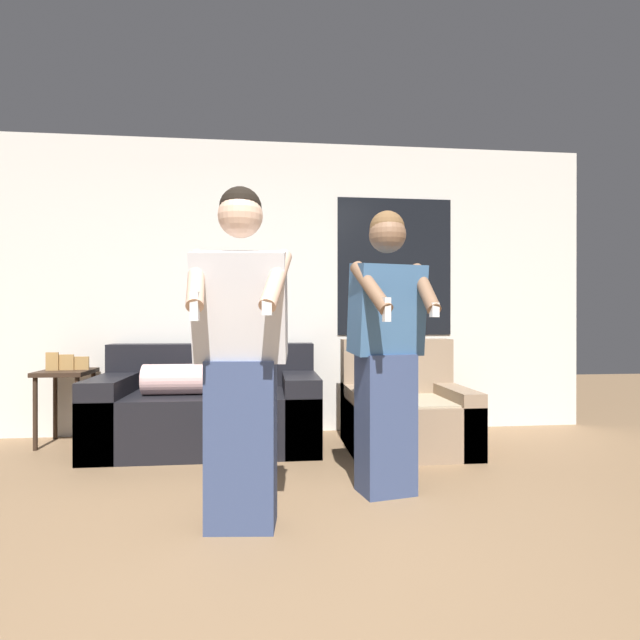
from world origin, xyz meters
TOP-DOWN VIEW (x-y plane):
  - ground_plane at (0.00, 0.00)m, footprint 14.00×14.00m
  - wall_back at (0.02, 2.85)m, footprint 5.91×0.07m
  - couch at (-0.58, 2.34)m, footprint 1.78×0.93m
  - armchair at (1.01, 2.13)m, footprint 0.95×0.87m
  - side_table at (-1.79, 2.56)m, footprint 0.40×0.46m
  - person_left at (-0.24, 0.70)m, footprint 0.52×0.53m
  - person_right at (0.61, 1.11)m, footprint 0.49×0.54m

SIDE VIEW (x-z plane):
  - ground_plane at x=0.00m, z-range 0.00..0.00m
  - armchair at x=1.01m, z-range -0.15..0.72m
  - couch at x=-0.58m, z-range -0.11..0.73m
  - side_table at x=-1.79m, z-range 0.13..0.91m
  - person_left at x=-0.24m, z-range 0.01..1.72m
  - person_right at x=0.61m, z-range 0.02..1.72m
  - wall_back at x=0.02m, z-range 0.00..2.70m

